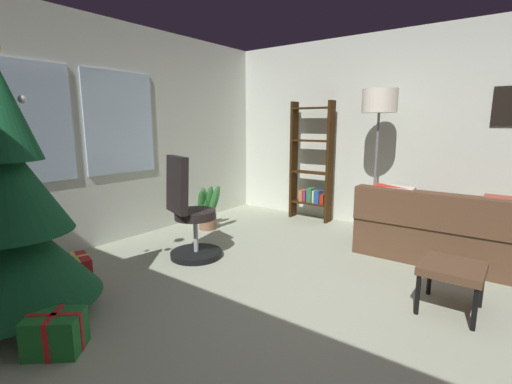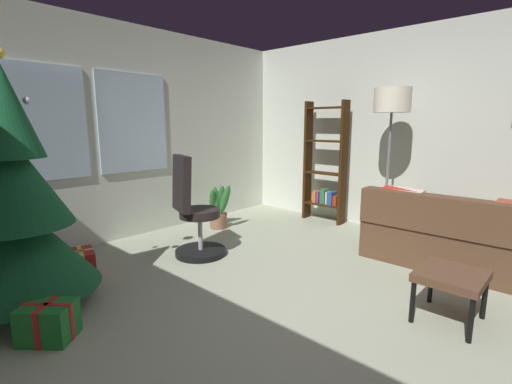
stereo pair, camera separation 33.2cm
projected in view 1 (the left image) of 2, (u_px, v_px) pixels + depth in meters
The scene contains 12 objects.
ground_plane at pixel (344, 322), 2.76m from camera, with size 5.14×5.97×0.10m, color #A1A890.
wall_back_with_windows at pixel (107, 134), 4.28m from camera, with size 5.14×0.12×2.62m.
wall_right_with_frames at pixel (434, 134), 4.56m from camera, with size 0.12×5.97×2.62m.
couch at pixel (457, 232), 3.92m from camera, with size 1.57×1.74×0.78m.
footstool at pixel (452, 271), 2.77m from camera, with size 0.47×0.44×0.38m.
holiday_tree at pixel (13, 218), 2.56m from camera, with size 1.10×1.10×2.32m.
gift_box_red at pixel (76, 271), 3.24m from camera, with size 0.30×0.37×0.28m.
gift_box_green at pixel (55, 333), 2.30m from camera, with size 0.40×0.41×0.26m.
office_chair at pixel (190, 219), 3.86m from camera, with size 0.58×0.56×1.11m.
bookshelf at pixel (312, 168), 5.38m from camera, with size 0.18×0.64×1.75m.
floor_lamp at pixel (379, 109), 4.35m from camera, with size 0.42×0.42×1.84m.
potted_plant at pixel (207, 209), 4.99m from camera, with size 0.28×0.45×0.63m.
Camera 1 is at (-2.42, -0.98, 1.44)m, focal length 25.43 mm.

